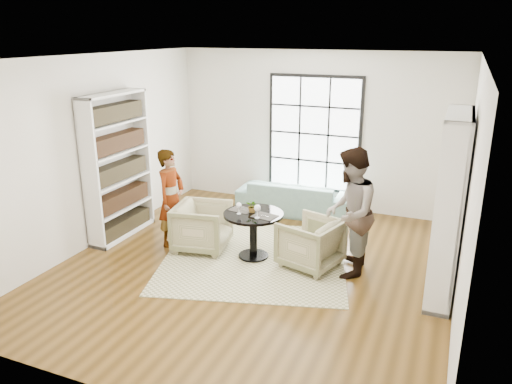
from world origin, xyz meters
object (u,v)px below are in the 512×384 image
at_px(armchair_left, 202,227).
at_px(person_left, 171,198).
at_px(wine_glass_left, 239,206).
at_px(wine_glass_right, 257,208).
at_px(person_right, 350,213).
at_px(pedestal_table, 253,225).
at_px(flower_centerpiece, 253,206).
at_px(sofa, 294,197).
at_px(armchair_right, 310,243).

height_order(armchair_left, person_left, person_left).
height_order(person_left, wine_glass_left, person_left).
height_order(armchair_left, wine_glass_right, wine_glass_right).
relative_size(person_right, wine_glass_left, 10.10).
relative_size(pedestal_table, armchair_left, 1.09).
bearing_deg(flower_centerpiece, person_right, 0.74).
relative_size(wine_glass_right, flower_centerpiece, 1.03).
distance_m(sofa, wine_glass_right, 2.38).
bearing_deg(sofa, flower_centerpiece, 88.17).
distance_m(sofa, wine_glass_left, 2.32).
bearing_deg(wine_glass_left, pedestal_table, 31.55).
bearing_deg(person_left, armchair_left, -87.97).
distance_m(sofa, armchair_left, 2.31).
height_order(person_left, person_right, person_right).
height_order(sofa, wine_glass_left, wine_glass_left).
distance_m(person_left, wine_glass_right, 1.56).
bearing_deg(sofa, armchair_left, 66.72).
distance_m(pedestal_table, sofa, 2.15).
bearing_deg(pedestal_table, person_left, -179.20).
bearing_deg(armchair_right, wine_glass_left, -64.80).
height_order(person_left, flower_centerpiece, person_left).
bearing_deg(armchair_left, sofa, -30.40).
xyz_separation_m(armchair_left, person_left, (-0.55, 0.00, 0.41)).
xyz_separation_m(person_right, wine_glass_right, (-1.30, -0.21, -0.05)).
distance_m(person_left, person_right, 2.86).
bearing_deg(wine_glass_right, armchair_left, 171.57).
height_order(armchair_right, wine_glass_right, wine_glass_right).
bearing_deg(armchair_right, armchair_left, -71.17).
bearing_deg(flower_centerpiece, armchair_right, 1.18).
xyz_separation_m(armchair_right, wine_glass_right, (-0.75, -0.21, 0.51)).
height_order(sofa, armchair_left, armchair_left).
height_order(wine_glass_right, flower_centerpiece, wine_glass_right).
distance_m(wine_glass_left, wine_glass_right, 0.32).
relative_size(sofa, flower_centerpiece, 10.50).
bearing_deg(sofa, pedestal_table, 88.84).
bearing_deg(wine_glass_left, person_left, 175.61).
bearing_deg(armchair_left, person_left, 80.22).
xyz_separation_m(person_left, person_right, (2.85, 0.07, 0.13)).
xyz_separation_m(wine_glass_left, flower_centerpiece, (0.16, 0.14, -0.03)).
bearing_deg(person_right, armchair_left, -93.92).
height_order(pedestal_table, wine_glass_right, wine_glass_right).
bearing_deg(person_left, armchair_right, -86.34).
bearing_deg(wine_glass_left, wine_glass_right, -9.53).
relative_size(person_right, wine_glass_right, 8.87).
bearing_deg(armchair_right, sofa, -139.12).
relative_size(armchair_right, person_left, 0.51).
distance_m(pedestal_table, wine_glass_left, 0.39).
xyz_separation_m(person_left, wine_glass_left, (1.23, -0.09, 0.07)).
height_order(pedestal_table, person_left, person_left).
distance_m(person_left, flower_centerpiece, 1.39).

